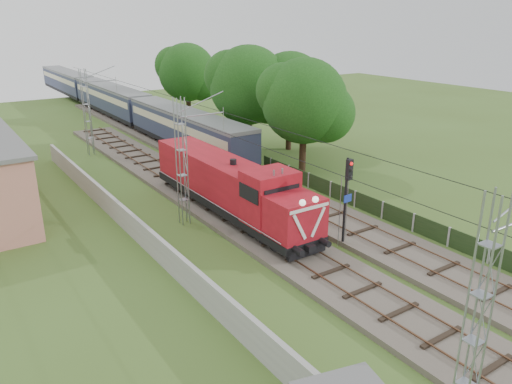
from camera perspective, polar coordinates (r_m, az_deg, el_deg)
ground at (r=24.89m, az=10.92°, el=-11.00°), size 140.00×140.00×0.00m
track_main at (r=29.54m, az=1.43°, el=-5.12°), size 4.20×70.00×0.45m
track_side at (r=42.33m, az=-3.18°, el=2.57°), size 4.20×80.00×0.45m
catenary at (r=30.88m, az=-8.39°, el=3.43°), size 3.31×70.00×8.00m
boundary_wall at (r=30.71m, az=-14.07°, el=-3.59°), size 0.25×40.00×1.50m
fence at (r=31.88m, az=17.57°, el=-3.36°), size 0.12×32.00×1.20m
locomotive at (r=32.21m, az=-3.00°, el=0.75°), size 2.85×16.26×4.13m
coach_rake at (r=68.50m, az=-16.25°, el=10.30°), size 2.92×65.03×3.37m
signal_post at (r=27.82m, az=10.40°, el=0.56°), size 0.58×0.45×5.25m
tree_a at (r=41.22m, az=5.64°, el=10.21°), size 7.29×6.95×9.45m
tree_b at (r=48.62m, az=3.96°, el=11.64°), size 7.27×6.93×9.43m
tree_c at (r=47.82m, az=-0.74°, el=12.02°), size 7.75×7.38×10.05m
tree_d at (r=62.91m, az=-7.79°, el=13.33°), size 7.33×6.98×9.50m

